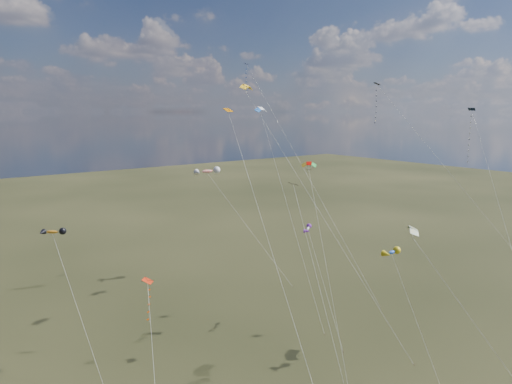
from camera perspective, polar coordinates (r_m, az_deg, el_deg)
diamond_black_high at (r=65.43m, az=16.46°, el=8.69°), size 16.50×23.83×33.29m
diamond_navy_tall at (r=79.38m, az=0.07°, el=12.08°), size 7.65×25.49×37.62m
diamond_black_mid at (r=50.26m, az=6.44°, el=-5.88°), size 3.29×12.84×21.42m
diamond_red_low at (r=49.54m, az=-13.25°, el=-13.60°), size 3.83×9.14×12.51m
diamond_navy_right at (r=62.28m, az=25.54°, el=4.95°), size 17.12×20.82×29.85m
diamond_orange_center at (r=44.29m, az=0.23°, el=-1.77°), size 3.48×21.22×29.74m
parafoil_yellow at (r=61.74m, az=-1.03°, el=12.92°), size 9.66×22.97×33.33m
parafoil_blue_white at (r=71.86m, az=0.72°, el=10.24°), size 3.76×18.06×30.46m
parafoil_striped at (r=56.91m, az=19.10°, el=-4.35°), size 6.53×11.84×16.50m
parafoil_tricolor at (r=58.61m, az=6.68°, el=3.36°), size 7.03×14.21×23.34m
novelty_orange_black at (r=56.95m, az=-24.10°, el=-4.65°), size 3.22×11.92×16.36m
novelty_white_purple at (r=61.67m, az=6.54°, el=-4.61°), size 2.47×9.20×14.32m
novelty_redwhite_stripe at (r=79.13m, az=-6.08°, el=2.58°), size 11.06×13.51×19.96m
novelty_blue_yellow at (r=53.87m, az=16.64°, el=-7.29°), size 1.94×8.62×14.32m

